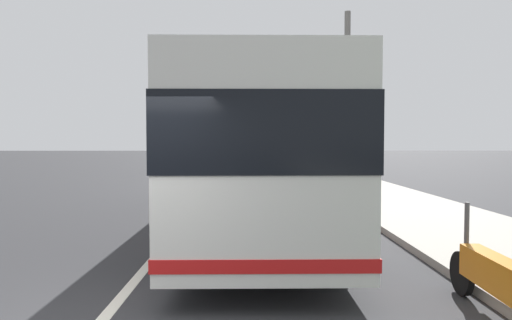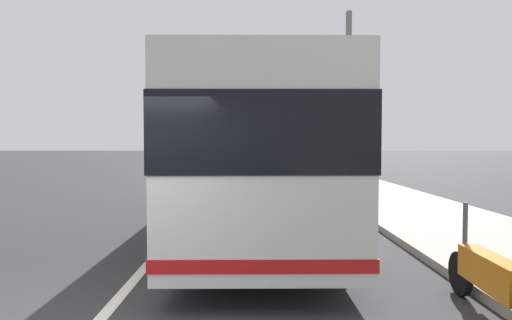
{
  "view_description": "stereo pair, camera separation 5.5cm",
  "coord_description": "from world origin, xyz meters",
  "px_view_note": "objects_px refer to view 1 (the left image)",
  "views": [
    {
      "loc": [
        -4.13,
        -1.65,
        1.99
      ],
      "look_at": [
        6.61,
        -1.81,
        1.57
      ],
      "focal_mm": 30.61,
      "sensor_mm": 36.0,
      "label": 1
    },
    {
      "loc": [
        -4.13,
        -1.71,
        1.99
      ],
      "look_at": [
        6.61,
        -1.81,
        1.57
      ],
      "focal_mm": 30.61,
      "sensor_mm": 36.0,
      "label": 2
    }
  ],
  "objects_px": {
    "coach_bus": "(257,151)",
    "car_side_street": "(251,154)",
    "utility_pole": "(347,97)",
    "motorcycle_nearest_curb": "(493,279)",
    "car_ahead_same_lane": "(192,162)"
  },
  "relations": [
    {
      "from": "car_ahead_same_lane",
      "to": "utility_pole",
      "type": "distance_m",
      "value": 12.21
    },
    {
      "from": "coach_bus",
      "to": "motorcycle_nearest_curb",
      "type": "bearing_deg",
      "value": -156.11
    },
    {
      "from": "coach_bus",
      "to": "car_side_street",
      "type": "xyz_separation_m",
      "value": [
        38.98,
        -0.03,
        -1.07
      ]
    },
    {
      "from": "motorcycle_nearest_curb",
      "to": "utility_pole",
      "type": "distance_m",
      "value": 18.62
    },
    {
      "from": "coach_bus",
      "to": "utility_pole",
      "type": "distance_m",
      "value": 13.52
    },
    {
      "from": "car_side_street",
      "to": "utility_pole",
      "type": "height_order",
      "value": "utility_pole"
    },
    {
      "from": "motorcycle_nearest_curb",
      "to": "car_ahead_same_lane",
      "type": "distance_m",
      "value": 26.18
    },
    {
      "from": "coach_bus",
      "to": "car_ahead_same_lane",
      "type": "height_order",
      "value": "coach_bus"
    },
    {
      "from": "car_ahead_same_lane",
      "to": "utility_pole",
      "type": "xyz_separation_m",
      "value": [
        -7.25,
        -9.09,
        3.71
      ]
    },
    {
      "from": "coach_bus",
      "to": "car_ahead_same_lane",
      "type": "relative_size",
      "value": 2.5
    },
    {
      "from": "coach_bus",
      "to": "utility_pole",
      "type": "xyz_separation_m",
      "value": [
        12.32,
        -4.92,
        2.63
      ]
    },
    {
      "from": "car_ahead_same_lane",
      "to": "car_side_street",
      "type": "height_order",
      "value": "car_side_street"
    },
    {
      "from": "motorcycle_nearest_curb",
      "to": "car_ahead_same_lane",
      "type": "bearing_deg",
      "value": 17.11
    },
    {
      "from": "coach_bus",
      "to": "car_side_street",
      "type": "relative_size",
      "value": 2.57
    },
    {
      "from": "coach_bus",
      "to": "car_side_street",
      "type": "bearing_deg",
      "value": -0.28
    }
  ]
}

